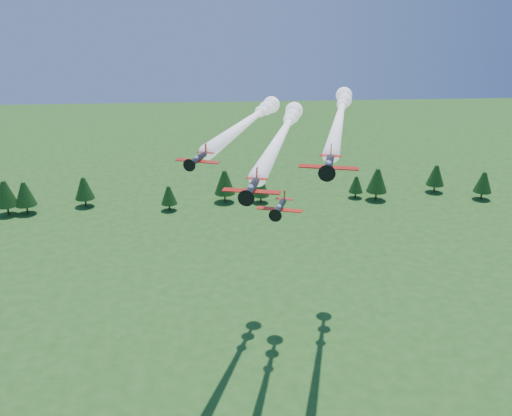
{
  "coord_description": "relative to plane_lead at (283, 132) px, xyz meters",
  "views": [
    {
      "loc": [
        -6.78,
        -79.51,
        72.73
      ],
      "look_at": [
        -1.25,
        0.0,
        41.42
      ],
      "focal_mm": 40.0,
      "sensor_mm": 36.0,
      "label": 1
    }
  ],
  "objects": [
    {
      "name": "plane_slot",
      "position": [
        -1.88,
        -13.66,
        -9.17
      ],
      "size": [
        7.62,
        8.48,
        2.68
      ],
      "rotation": [
        0.0,
        0.0,
        -0.31
      ],
      "color": "black",
      "rests_on": "ground"
    },
    {
      "name": "plane_left",
      "position": [
        -5.46,
        9.39,
        0.23
      ],
      "size": [
        20.43,
        47.08,
        3.7
      ],
      "rotation": [
        0.0,
        0.0,
        -0.35
      ],
      "color": "black",
      "rests_on": "ground"
    },
    {
      "name": "plane_right",
      "position": [
        11.91,
        7.41,
        1.3
      ],
      "size": [
        19.68,
        58.59,
        3.7
      ],
      "rotation": [
        0.0,
        0.0,
        -0.25
      ],
      "color": "black",
      "rests_on": "ground"
    },
    {
      "name": "treeline",
      "position": [
        -8.06,
        88.62,
        -40.93
      ],
      "size": [
        173.56,
        19.21,
        11.97
      ],
      "color": "#382314",
      "rests_on": "ground"
    },
    {
      "name": "plane_lead",
      "position": [
        0.0,
        0.0,
        0.0
      ],
      "size": [
        18.07,
        54.68,
        3.7
      ],
      "rotation": [
        0.0,
        0.0,
        -0.25
      ],
      "color": "black",
      "rests_on": "ground"
    }
  ]
}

